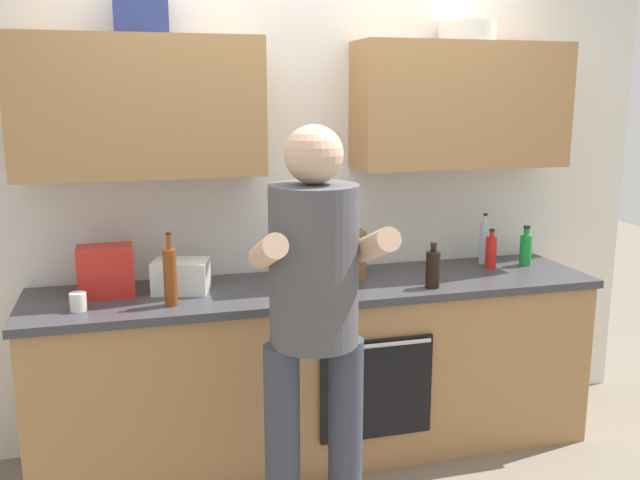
{
  "coord_description": "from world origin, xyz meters",
  "views": [
    {
      "loc": [
        -0.89,
        -3.23,
        1.84
      ],
      "look_at": [
        -0.03,
        -0.1,
        1.15
      ],
      "focal_mm": 38.97,
      "sensor_mm": 36.0,
      "label": 1
    }
  ],
  "objects_px": {
    "grocery_bag_crisps": "(106,271)",
    "bottle_water": "(484,243)",
    "person_standing": "(314,311)",
    "cup_coffee": "(78,302)",
    "bottle_juice": "(337,270)",
    "bottle_soda": "(526,249)",
    "bottle_hotsauce": "(491,251)",
    "bottle_vinegar": "(170,276)",
    "grocery_bag_produce": "(181,276)",
    "knife_block": "(353,253)",
    "bottle_soy": "(433,269)",
    "bottle_wine": "(284,263)"
  },
  "relations": [
    {
      "from": "bottle_wine",
      "to": "knife_block",
      "type": "height_order",
      "value": "knife_block"
    },
    {
      "from": "grocery_bag_produce",
      "to": "bottle_water",
      "type": "bearing_deg",
      "value": 4.39
    },
    {
      "from": "person_standing",
      "to": "bottle_soda",
      "type": "bearing_deg",
      "value": 30.83
    },
    {
      "from": "bottle_juice",
      "to": "grocery_bag_produce",
      "type": "distance_m",
      "value": 0.75
    },
    {
      "from": "bottle_hotsauce",
      "to": "bottle_soy",
      "type": "relative_size",
      "value": 0.94
    },
    {
      "from": "bottle_juice",
      "to": "bottle_wine",
      "type": "bearing_deg",
      "value": 155.55
    },
    {
      "from": "bottle_vinegar",
      "to": "grocery_bag_crisps",
      "type": "distance_m",
      "value": 0.37
    },
    {
      "from": "grocery_bag_produce",
      "to": "grocery_bag_crisps",
      "type": "bearing_deg",
      "value": 173.94
    },
    {
      "from": "bottle_vinegar",
      "to": "cup_coffee",
      "type": "bearing_deg",
      "value": 175.62
    },
    {
      "from": "person_standing",
      "to": "cup_coffee",
      "type": "relative_size",
      "value": 21.17
    },
    {
      "from": "bottle_hotsauce",
      "to": "bottle_soda",
      "type": "height_order",
      "value": "bottle_soda"
    },
    {
      "from": "bottle_hotsauce",
      "to": "bottle_water",
      "type": "bearing_deg",
      "value": 82.95
    },
    {
      "from": "cup_coffee",
      "to": "knife_block",
      "type": "height_order",
      "value": "knife_block"
    },
    {
      "from": "bottle_wine",
      "to": "bottle_water",
      "type": "height_order",
      "value": "bottle_wine"
    },
    {
      "from": "bottle_wine",
      "to": "bottle_water",
      "type": "distance_m",
      "value": 1.2
    },
    {
      "from": "bottle_hotsauce",
      "to": "bottle_juice",
      "type": "bearing_deg",
      "value": -168.8
    },
    {
      "from": "person_standing",
      "to": "knife_block",
      "type": "relative_size",
      "value": 5.51
    },
    {
      "from": "bottle_soda",
      "to": "bottle_hotsauce",
      "type": "bearing_deg",
      "value": 179.73
    },
    {
      "from": "person_standing",
      "to": "grocery_bag_crisps",
      "type": "relative_size",
      "value": 6.81
    },
    {
      "from": "bottle_vinegar",
      "to": "bottle_hotsauce",
      "type": "relative_size",
      "value": 1.56
    },
    {
      "from": "grocery_bag_produce",
      "to": "bottle_wine",
      "type": "bearing_deg",
      "value": -5.58
    },
    {
      "from": "bottle_soda",
      "to": "cup_coffee",
      "type": "distance_m",
      "value": 2.35
    },
    {
      "from": "bottle_vinegar",
      "to": "grocery_bag_produce",
      "type": "xyz_separation_m",
      "value": [
        0.06,
        0.21,
        -0.06
      ]
    },
    {
      "from": "person_standing",
      "to": "bottle_vinegar",
      "type": "bearing_deg",
      "value": 128.63
    },
    {
      "from": "bottle_wine",
      "to": "bottle_vinegar",
      "type": "height_order",
      "value": "bottle_vinegar"
    },
    {
      "from": "bottle_hotsauce",
      "to": "bottle_water",
      "type": "height_order",
      "value": "bottle_water"
    },
    {
      "from": "bottle_soy",
      "to": "cup_coffee",
      "type": "bearing_deg",
      "value": 177.45
    },
    {
      "from": "grocery_bag_crisps",
      "to": "bottle_water",
      "type": "bearing_deg",
      "value": 2.62
    },
    {
      "from": "bottle_vinegar",
      "to": "bottle_hotsauce",
      "type": "xyz_separation_m",
      "value": [
        1.73,
        0.24,
        -0.04
      ]
    },
    {
      "from": "bottle_juice",
      "to": "bottle_vinegar",
      "type": "bearing_deg",
      "value": -176.25
    },
    {
      "from": "bottle_soy",
      "to": "bottle_water",
      "type": "distance_m",
      "value": 0.62
    },
    {
      "from": "bottle_water",
      "to": "cup_coffee",
      "type": "height_order",
      "value": "bottle_water"
    },
    {
      "from": "bottle_soy",
      "to": "bottle_juice",
      "type": "relative_size",
      "value": 0.96
    },
    {
      "from": "bottle_juice",
      "to": "grocery_bag_produce",
      "type": "xyz_separation_m",
      "value": [
        -0.73,
        0.16,
        -0.02
      ]
    },
    {
      "from": "bottle_wine",
      "to": "bottle_juice",
      "type": "distance_m",
      "value": 0.26
    },
    {
      "from": "bottle_water",
      "to": "bottle_vinegar",
      "type": "bearing_deg",
      "value": -169.04
    },
    {
      "from": "bottle_juice",
      "to": "bottle_soda",
      "type": "bearing_deg",
      "value": 9.11
    },
    {
      "from": "bottle_juice",
      "to": "bottle_soy",
      "type": "bearing_deg",
      "value": -11.64
    },
    {
      "from": "person_standing",
      "to": "grocery_bag_produce",
      "type": "bearing_deg",
      "value": 117.76
    },
    {
      "from": "bottle_soda",
      "to": "knife_block",
      "type": "relative_size",
      "value": 0.72
    },
    {
      "from": "person_standing",
      "to": "cup_coffee",
      "type": "distance_m",
      "value": 1.12
    },
    {
      "from": "cup_coffee",
      "to": "grocery_bag_produce",
      "type": "bearing_deg",
      "value": 21.13
    },
    {
      "from": "bottle_vinegar",
      "to": "bottle_soy",
      "type": "xyz_separation_m",
      "value": [
        1.26,
        -0.04,
        -0.04
      ]
    },
    {
      "from": "bottle_hotsauce",
      "to": "bottle_water",
      "type": "distance_m",
      "value": 0.1
    },
    {
      "from": "bottle_hotsauce",
      "to": "bottle_water",
      "type": "relative_size",
      "value": 0.76
    },
    {
      "from": "person_standing",
      "to": "bottle_hotsauce",
      "type": "height_order",
      "value": "person_standing"
    },
    {
      "from": "bottle_wine",
      "to": "bottle_vinegar",
      "type": "xyz_separation_m",
      "value": [
        -0.56,
        -0.16,
        0.02
      ]
    },
    {
      "from": "bottle_water",
      "to": "person_standing",
      "type": "bearing_deg",
      "value": -142.24
    },
    {
      "from": "bottle_vinegar",
      "to": "knife_block",
      "type": "height_order",
      "value": "bottle_vinegar"
    },
    {
      "from": "bottle_juice",
      "to": "grocery_bag_crisps",
      "type": "relative_size",
      "value": 0.93
    }
  ]
}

